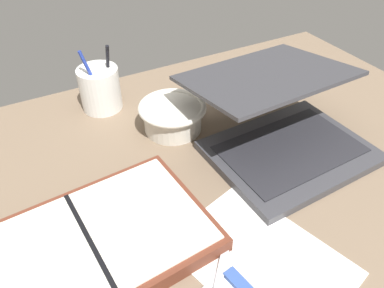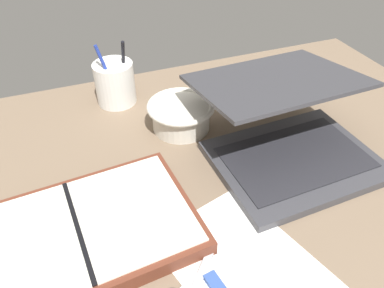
{
  "view_description": "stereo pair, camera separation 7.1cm",
  "coord_description": "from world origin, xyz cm",
  "px_view_note": "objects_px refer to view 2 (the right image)",
  "views": [
    {
      "loc": [
        -24.88,
        -41.7,
        53.82
      ],
      "look_at": [
        1.33,
        6.72,
        9.0
      ],
      "focal_mm": 35.0,
      "sensor_mm": 36.0,
      "label": 1
    },
    {
      "loc": [
        -18.44,
        -44.66,
        53.82
      ],
      "look_at": [
        1.33,
        6.72,
        9.0
      ],
      "focal_mm": 35.0,
      "sensor_mm": 36.0,
      "label": 2
    }
  ],
  "objects_px": {
    "laptop": "(288,133)",
    "planner": "(80,234)",
    "bowl": "(181,115)",
    "pen_cup": "(115,83)"
  },
  "relations": [
    {
      "from": "laptop",
      "to": "pen_cup",
      "type": "xyz_separation_m",
      "value": [
        -0.29,
        0.33,
        -0.0
      ]
    },
    {
      "from": "laptop",
      "to": "bowl",
      "type": "xyz_separation_m",
      "value": [
        -0.17,
        0.17,
        -0.02
      ]
    },
    {
      "from": "laptop",
      "to": "planner",
      "type": "bearing_deg",
      "value": -172.88
    },
    {
      "from": "bowl",
      "to": "planner",
      "type": "xyz_separation_m",
      "value": [
        -0.26,
        -0.24,
        -0.02
      ]
    },
    {
      "from": "bowl",
      "to": "planner",
      "type": "bearing_deg",
      "value": -137.82
    },
    {
      "from": "laptop",
      "to": "bowl",
      "type": "relative_size",
      "value": 2.38
    },
    {
      "from": "bowl",
      "to": "pen_cup",
      "type": "relative_size",
      "value": 0.93
    },
    {
      "from": "bowl",
      "to": "pen_cup",
      "type": "height_order",
      "value": "pen_cup"
    },
    {
      "from": "laptop",
      "to": "planner",
      "type": "relative_size",
      "value": 0.91
    },
    {
      "from": "pen_cup",
      "to": "laptop",
      "type": "bearing_deg",
      "value": -49.09
    }
  ]
}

